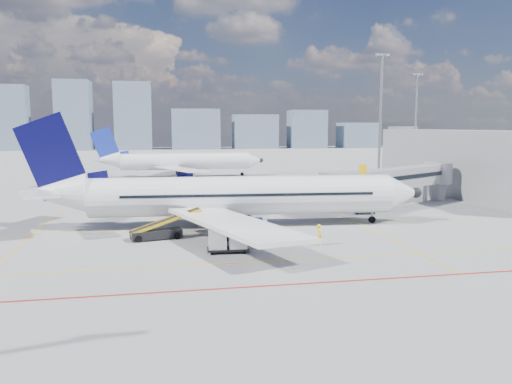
# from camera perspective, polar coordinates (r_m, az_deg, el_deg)

# --- Properties ---
(ground) EXTENTS (420.00, 420.00, 0.00)m
(ground) POSITION_cam_1_polar(r_m,az_deg,el_deg) (45.54, -1.23, -6.00)
(ground) COLOR gray
(ground) RESTS_ON ground
(apron_markings) EXTENTS (90.00, 35.12, 0.01)m
(apron_markings) POSITION_cam_1_polar(r_m,az_deg,el_deg) (41.71, -1.11, -7.26)
(apron_markings) COLOR gold
(apron_markings) RESTS_ON ground
(jet_bridge) EXTENTS (23.55, 15.78, 6.30)m
(jet_bridge) POSITION_cam_1_polar(r_m,az_deg,el_deg) (68.33, 16.11, 1.44)
(jet_bridge) COLOR gray
(jet_bridge) RESTS_ON ground
(terminal_block) EXTENTS (10.00, 42.00, 10.00)m
(terminal_block) POSITION_cam_1_polar(r_m,az_deg,el_deg) (84.39, 23.34, 3.09)
(terminal_block) COLOR gray
(terminal_block) RESTS_ON ground
(floodlight_mast_ne) EXTENTS (3.20, 0.61, 25.45)m
(floodlight_mast_ne) POSITION_cam_1_polar(r_m,az_deg,el_deg) (108.62, 14.04, 8.88)
(floodlight_mast_ne) COLOR gray
(floodlight_mast_ne) RESTS_ON ground
(floodlight_mast_far) EXTENTS (3.20, 0.61, 25.45)m
(floodlight_mast_far) POSITION_cam_1_polar(r_m,az_deg,el_deg) (152.01, 17.80, 8.31)
(floodlight_mast_far) COLOR gray
(floodlight_mast_far) RESTS_ON ground
(distant_skyline) EXTENTS (242.36, 15.11, 30.41)m
(distant_skyline) POSITION_cam_1_polar(r_m,az_deg,el_deg) (233.74, -12.41, 7.51)
(distant_skyline) COLOR slate
(distant_skyline) RESTS_ON ground
(main_aircraft) EXTENTS (42.94, 37.37, 12.53)m
(main_aircraft) POSITION_cam_1_polar(r_m,az_deg,el_deg) (53.14, -3.52, -0.52)
(main_aircraft) COLOR silver
(main_aircraft) RESTS_ON ground
(second_aircraft) EXTENTS (35.76, 31.16, 10.62)m
(second_aircraft) POSITION_cam_1_polar(r_m,az_deg,el_deg) (105.79, -8.86, 3.44)
(second_aircraft) COLOR silver
(second_aircraft) RESTS_ON ground
(baggage_tug) EXTENTS (2.42, 1.74, 1.54)m
(baggage_tug) POSITION_cam_1_polar(r_m,az_deg,el_deg) (44.93, 1.51, -5.22)
(baggage_tug) COLOR silver
(baggage_tug) RESTS_ON ground
(cargo_dolly) EXTENTS (3.55, 1.73, 1.90)m
(cargo_dolly) POSITION_cam_1_polar(r_m,az_deg,el_deg) (42.49, -3.27, -5.56)
(cargo_dolly) COLOR black
(cargo_dolly) RESTS_ON ground
(belt_loader) EXTENTS (6.91, 2.86, 2.77)m
(belt_loader) POSITION_cam_1_polar(r_m,az_deg,el_deg) (48.37, -11.15, -4.47)
(belt_loader) COLOR black
(belt_loader) RESTS_ON ground
(ramp_worker) EXTENTS (0.47, 0.72, 1.96)m
(ramp_worker) POSITION_cam_1_polar(r_m,az_deg,el_deg) (45.25, 7.25, -4.87)
(ramp_worker) COLOR yellow
(ramp_worker) RESTS_ON ground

